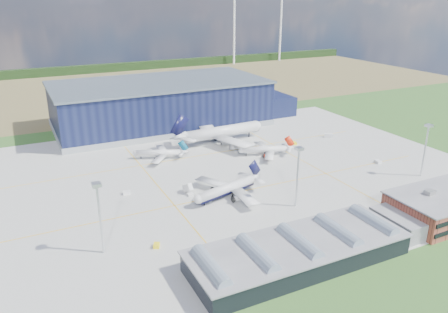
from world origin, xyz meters
TOP-DOWN VIEW (x-y plane):
  - ground at (0.00, 0.00)m, footprint 600.00×600.00m
  - apron at (0.00, 10.00)m, footprint 220.00×160.00m
  - farmland at (0.00, 220.00)m, footprint 600.00×220.00m
  - treeline at (0.00, 300.00)m, footprint 600.00×8.00m
  - hangar at (2.81, 94.80)m, footprint 145.00×62.00m
  - glass_concourse at (-6.45, -60.00)m, footprint 78.00×23.00m
  - light_mast_west at (-60.00, -30.00)m, footprint 2.60×2.60m
  - light_mast_center at (10.00, -30.00)m, footprint 2.60×2.60m
  - light_mast_east at (75.00, -30.00)m, footprint 2.60×2.60m
  - airliner_navy at (-9.60, -12.00)m, footprint 42.27×41.74m
  - airliner_red at (27.82, 22.00)m, footprint 35.44×35.06m
  - airliner_widebody at (18.03, 48.94)m, footprint 57.29×56.17m
  - airliner_regional at (-19.65, 40.00)m, footprint 35.10×34.80m
  - gse_tug_b at (-44.70, -34.18)m, footprint 2.78×3.18m
  - gse_van_a at (-18.68, -11.66)m, footprint 6.15×4.54m
  - gse_cart_a at (69.58, -10.62)m, footprint 2.51×3.42m
  - gse_van_b at (74.00, 30.49)m, footprint 4.91×4.55m
  - gse_tug_c at (50.29, 28.97)m, footprint 2.57×3.47m
  - gse_cart_b at (-43.31, 7.67)m, footprint 3.26×2.42m
  - airstair at (-21.50, -1.97)m, footprint 2.84×4.85m
  - car_a at (40.25, -48.00)m, footprint 3.76×2.09m
  - car_b at (-7.46, -48.00)m, footprint 4.05×2.35m

SIDE VIEW (x-z plane):
  - ground at x=0.00m, z-range 0.00..0.00m
  - farmland at x=0.00m, z-range -0.01..0.01m
  - apron at x=0.00m, z-range -0.01..0.07m
  - gse_tug_b at x=-44.70m, z-range 0.00..1.16m
  - car_a at x=40.25m, z-range 0.00..1.21m
  - car_b at x=-7.46m, z-range 0.00..1.26m
  - gse_cart_b at x=-43.31m, z-range 0.00..1.30m
  - gse_tug_c at x=50.29m, z-range 0.00..1.37m
  - gse_cart_a at x=69.58m, z-range 0.00..1.37m
  - gse_van_b at x=74.00m, z-range 0.00..2.11m
  - gse_van_a at x=-18.68m, z-range 0.00..2.46m
  - airstair at x=-21.50m, z-range 0.00..2.91m
  - glass_concourse at x=-6.45m, z-range -0.61..7.99m
  - treeline at x=0.00m, z-range 0.00..8.00m
  - airliner_regional at x=-19.65m, z-range 0.00..8.77m
  - airliner_red at x=27.82m, z-range 0.00..9.17m
  - airliner_navy at x=-9.60m, z-range 0.00..11.29m
  - airliner_widebody at x=18.03m, z-range 0.00..17.73m
  - hangar at x=2.81m, z-range -1.43..24.67m
  - light_mast_west at x=-60.00m, z-range 3.93..26.93m
  - light_mast_center at x=10.00m, z-range 3.93..26.93m
  - light_mast_east at x=75.00m, z-range 3.93..26.93m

